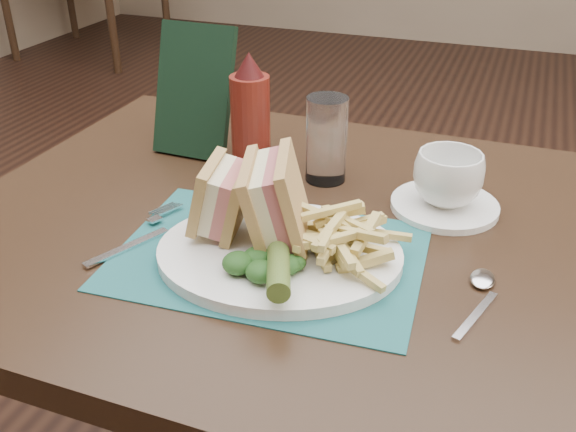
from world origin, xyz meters
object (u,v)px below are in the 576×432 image
(coffee_cup, at_px, (448,178))
(table_main, at_px, (283,412))
(saucer, at_px, (444,206))
(sandwich_half_a, at_px, (207,195))
(sandwich_half_b, at_px, (258,200))
(plate, at_px, (279,254))
(ketchup_bottle, at_px, (250,113))
(placemat, at_px, (269,256))
(check_presenter, at_px, (194,91))
(drinking_glass, at_px, (326,140))

(coffee_cup, bearing_deg, table_main, -153.93)
(saucer, bearing_deg, sandwich_half_a, -145.09)
(sandwich_half_b, bearing_deg, plate, -33.05)
(ketchup_bottle, bearing_deg, plate, -59.49)
(table_main, distance_m, sandwich_half_b, 0.46)
(placemat, relative_size, check_presenter, 1.76)
(sandwich_half_b, relative_size, saucer, 0.78)
(ketchup_bottle, relative_size, check_presenter, 0.88)
(check_presenter, bearing_deg, sandwich_half_a, -58.15)
(coffee_cup, bearing_deg, sandwich_half_a, -145.09)
(saucer, distance_m, coffee_cup, 0.04)
(sandwich_half_a, xyz_separation_m, ketchup_bottle, (-0.03, 0.22, 0.03))
(placemat, distance_m, sandwich_half_a, 0.11)
(placemat, xyz_separation_m, sandwich_half_b, (-0.01, 0.00, 0.07))
(placemat, bearing_deg, saucer, 47.23)
(sandwich_half_a, xyz_separation_m, sandwich_half_b, (0.07, -0.01, 0.01))
(sandwich_half_a, relative_size, check_presenter, 0.44)
(table_main, distance_m, drinking_glass, 0.46)
(table_main, bearing_deg, saucer, 26.07)
(table_main, relative_size, saucer, 6.00)
(plate, distance_m, drinking_glass, 0.24)
(saucer, relative_size, check_presenter, 0.71)
(sandwich_half_a, distance_m, ketchup_bottle, 0.22)
(coffee_cup, relative_size, check_presenter, 0.45)
(table_main, relative_size, sandwich_half_b, 7.74)
(placemat, relative_size, saucer, 2.49)
(table_main, xyz_separation_m, check_presenter, (-0.21, 0.16, 0.48))
(ketchup_bottle, bearing_deg, coffee_cup, -4.96)
(placemat, distance_m, plate, 0.02)
(saucer, distance_m, ketchup_bottle, 0.32)
(placemat, height_order, saucer, saucer)
(sandwich_half_a, relative_size, ketchup_bottle, 0.50)
(placemat, distance_m, drinking_glass, 0.24)
(saucer, relative_size, ketchup_bottle, 0.81)
(drinking_glass, bearing_deg, saucer, -9.73)
(plate, distance_m, coffee_cup, 0.27)
(placemat, distance_m, check_presenter, 0.37)
(placemat, height_order, plate, plate)
(sandwich_half_a, height_order, drinking_glass, drinking_glass)
(coffee_cup, bearing_deg, saucer, 0.00)
(plate, distance_m, saucer, 0.27)
(coffee_cup, distance_m, ketchup_bottle, 0.31)
(plate, height_order, coffee_cup, coffee_cup)
(check_presenter, bearing_deg, ketchup_bottle, -15.79)
(placemat, xyz_separation_m, coffee_cup, (0.18, 0.20, 0.05))
(sandwich_half_b, distance_m, drinking_glass, 0.23)
(saucer, distance_m, check_presenter, 0.44)
(placemat, distance_m, saucer, 0.27)
(saucer, bearing_deg, check_presenter, 171.59)
(placemat, bearing_deg, table_main, 102.11)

